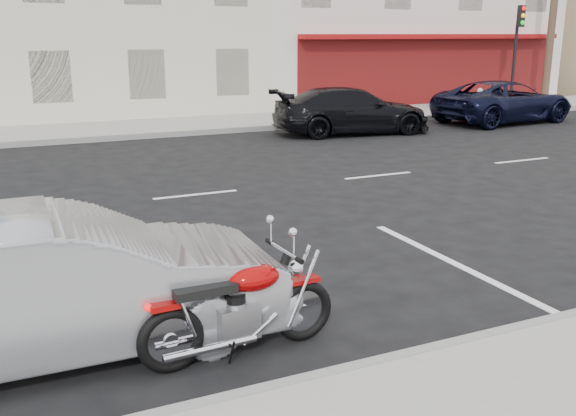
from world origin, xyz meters
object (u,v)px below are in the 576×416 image
Objects in this scene: motorcycle at (306,297)px; car_far at (352,111)px; traffic_light at (517,43)px; fire_hydrant at (479,97)px; sedan_silver at (65,284)px; suv_far at (504,102)px.

motorcycle is 13.56m from car_far.
traffic_light is 5.28× the size of fire_hydrant.
fire_hydrant is at bearing 173.64° from traffic_light.
traffic_light reaches higher than sedan_silver.
suv_far reaches higher than car_far.
car_far reaches higher than motorcycle.
motorcycle is 0.39× the size of suv_far.
traffic_light is 0.76× the size of suv_far.
suv_far is at bearing -136.93° from traffic_light.
sedan_silver is at bearing -140.42° from fire_hydrant.
suv_far reaches higher than fire_hydrant.
sedan_silver is (-2.12, 0.69, 0.24)m from motorcycle.
traffic_light is at bearing -52.12° from sedan_silver.
fire_hydrant is 0.14× the size of suv_far.
suv_far is at bearing -117.57° from fire_hydrant.
sedan_silver is at bearing -143.13° from traffic_light.
fire_hydrant is 8.15m from car_far.
sedan_silver is 0.83× the size of suv_far.
fire_hydrant is 20.74m from motorcycle.
traffic_light is at bearing -64.11° from car_far.
traffic_light reaches higher than fire_hydrant.
fire_hydrant is (-1.50, 0.17, -2.03)m from traffic_light.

